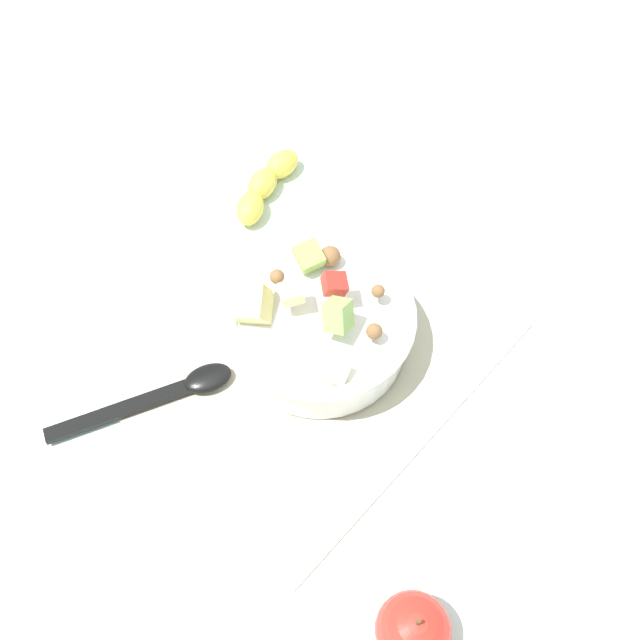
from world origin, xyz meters
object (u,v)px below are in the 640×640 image
object	(u,v)px
serving_spoon	(171,392)
whole_apple	(413,631)
salad_bowl	(319,324)
banana_whole	(265,185)

from	to	relation	value
serving_spoon	whole_apple	xyz separation A→B (m)	(0.02, 0.37, 0.02)
salad_bowl	whole_apple	distance (m)	0.34
salad_bowl	whole_apple	world-z (taller)	salad_bowl
serving_spoon	whole_apple	bearing A→B (deg)	87.26
salad_bowl	whole_apple	xyz separation A→B (m)	(0.19, 0.29, -0.01)
salad_bowl	whole_apple	bearing A→B (deg)	57.20
serving_spoon	salad_bowl	bearing A→B (deg)	154.98
whole_apple	banana_whole	world-z (taller)	whole_apple
serving_spoon	banana_whole	world-z (taller)	banana_whole
salad_bowl	serving_spoon	size ratio (longest dim) A/B	1.06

